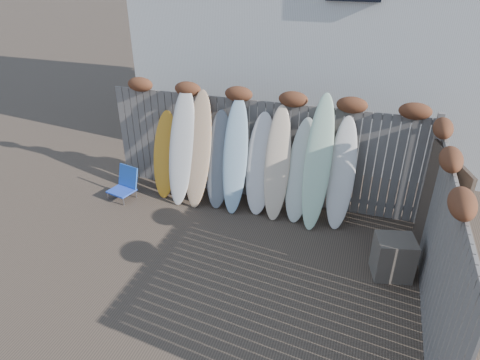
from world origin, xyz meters
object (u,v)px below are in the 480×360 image
(beach_chair, at_px, (125,184))
(lattice_panel, at_px, (438,216))
(surfboard_0, at_px, (165,155))
(wooden_crate, at_px, (393,257))

(beach_chair, distance_m, lattice_panel, 5.69)
(surfboard_0, bearing_deg, beach_chair, -154.10)
(beach_chair, xyz_separation_m, surfboard_0, (0.73, 0.42, 0.55))
(wooden_crate, relative_size, lattice_panel, 0.34)
(beach_chair, bearing_deg, wooden_crate, -9.15)
(beach_chair, height_order, surfboard_0, surfboard_0)
(wooden_crate, bearing_deg, lattice_panel, 33.43)
(wooden_crate, height_order, surfboard_0, surfboard_0)
(wooden_crate, relative_size, surfboard_0, 0.38)
(wooden_crate, height_order, lattice_panel, lattice_panel)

